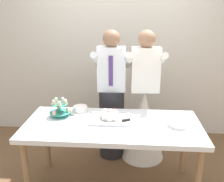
{
  "coord_description": "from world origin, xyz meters",
  "views": [
    {
      "loc": [
        0.16,
        -2.32,
        1.9
      ],
      "look_at": [
        -0.01,
        0.15,
        1.07
      ],
      "focal_mm": 40.23,
      "sensor_mm": 36.0,
      "label": 1
    }
  ],
  "objects": [
    {
      "name": "plate_stack",
      "position": [
        0.67,
        -0.0,
        0.8
      ],
      "size": [
        0.22,
        0.21,
        0.05
      ],
      "color": "white",
      "rests_on": "dessert_table"
    },
    {
      "name": "cupcake_stand",
      "position": [
        -0.58,
        0.15,
        0.86
      ],
      "size": [
        0.23,
        0.23,
        0.21
      ],
      "color": "teal",
      "rests_on": "dessert_table"
    },
    {
      "name": "round_cake",
      "position": [
        -0.38,
        0.27,
        0.8
      ],
      "size": [
        0.24,
        0.24,
        0.07
      ],
      "color": "white",
      "rests_on": "dessert_table"
    },
    {
      "name": "person_groom",
      "position": [
        -0.06,
        0.65,
        0.75
      ],
      "size": [
        0.47,
        0.49,
        1.66
      ],
      "color": "#232328",
      "rests_on": "ground_plane"
    },
    {
      "name": "rear_wall",
      "position": [
        0.0,
        1.4,
        1.45
      ],
      "size": [
        5.2,
        0.1,
        2.9
      ],
      "primitive_type": "cube",
      "color": "beige",
      "rests_on": "ground_plane"
    },
    {
      "name": "main_cake_tray",
      "position": [
        -0.03,
        0.08,
        0.82
      ],
      "size": [
        0.42,
        0.33,
        0.12
      ],
      "color": "silver",
      "rests_on": "dessert_table"
    },
    {
      "name": "dessert_table",
      "position": [
        0.0,
        0.0,
        0.7
      ],
      "size": [
        1.8,
        0.8,
        0.78
      ],
      "color": "silver",
      "rests_on": "ground_plane"
    },
    {
      "name": "person_bride",
      "position": [
        0.36,
        0.65,
        0.58
      ],
      "size": [
        0.56,
        0.56,
        1.66
      ],
      "color": "white",
      "rests_on": "ground_plane"
    }
  ]
}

